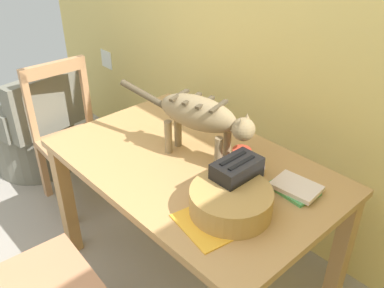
{
  "coord_description": "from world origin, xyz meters",
  "views": [
    {
      "loc": [
        1.34,
        0.04,
        1.82
      ],
      "look_at": [
        0.14,
        1.14,
        0.85
      ],
      "focal_mm": 39.33,
      "sensor_mm": 36.0,
      "label": 1
    }
  ],
  "objects_px": {
    "saucer_bowl": "(241,168)",
    "book_stack": "(295,188)",
    "wicker_basket": "(231,201)",
    "toaster": "(236,179)",
    "dining_table": "(192,178)",
    "coffee_mug": "(242,158)",
    "cat": "(201,116)",
    "magazine": "(212,222)",
    "wicker_armchair": "(36,134)",
    "wooden_chair_far": "(74,139)",
    "wooden_chair_near": "(28,287)"
  },
  "relations": [
    {
      "from": "dining_table",
      "to": "book_stack",
      "type": "height_order",
      "value": "book_stack"
    },
    {
      "from": "wicker_basket",
      "to": "wooden_chair_far",
      "type": "height_order",
      "value": "wooden_chair_far"
    },
    {
      "from": "wooden_chair_far",
      "to": "saucer_bowl",
      "type": "bearing_deg",
      "value": 101.79
    },
    {
      "from": "coffee_mug",
      "to": "wooden_chair_far",
      "type": "height_order",
      "value": "wooden_chair_far"
    },
    {
      "from": "cat",
      "to": "coffee_mug",
      "type": "xyz_separation_m",
      "value": [
        0.21,
        0.05,
        -0.14
      ]
    },
    {
      "from": "coffee_mug",
      "to": "wicker_armchair",
      "type": "bearing_deg",
      "value": -173.14
    },
    {
      "from": "cat",
      "to": "toaster",
      "type": "xyz_separation_m",
      "value": [
        0.31,
        -0.09,
        -0.13
      ]
    },
    {
      "from": "book_stack",
      "to": "toaster",
      "type": "distance_m",
      "value": 0.26
    },
    {
      "from": "magazine",
      "to": "wooden_chair_near",
      "type": "relative_size",
      "value": 0.26
    },
    {
      "from": "cat",
      "to": "coffee_mug",
      "type": "bearing_deg",
      "value": 89.77
    },
    {
      "from": "book_stack",
      "to": "wicker_basket",
      "type": "distance_m",
      "value": 0.31
    },
    {
      "from": "wicker_armchair",
      "to": "toaster",
      "type": "bearing_deg",
      "value": -96.38
    },
    {
      "from": "cat",
      "to": "saucer_bowl",
      "type": "xyz_separation_m",
      "value": [
        0.21,
        0.05,
        -0.2
      ]
    },
    {
      "from": "wooden_chair_near",
      "to": "wicker_basket",
      "type": "bearing_deg",
      "value": 59.25
    },
    {
      "from": "dining_table",
      "to": "book_stack",
      "type": "xyz_separation_m",
      "value": [
        0.45,
        0.17,
        0.11
      ]
    },
    {
      "from": "dining_table",
      "to": "magazine",
      "type": "xyz_separation_m",
      "value": [
        0.35,
        -0.22,
        0.09
      ]
    },
    {
      "from": "cat",
      "to": "magazine",
      "type": "distance_m",
      "value": 0.5
    },
    {
      "from": "book_stack",
      "to": "wooden_chair_far",
      "type": "xyz_separation_m",
      "value": [
        -1.5,
        -0.24,
        -0.32
      ]
    },
    {
      "from": "magazine",
      "to": "book_stack",
      "type": "xyz_separation_m",
      "value": [
        0.1,
        0.39,
        0.01
      ]
    },
    {
      "from": "dining_table",
      "to": "saucer_bowl",
      "type": "bearing_deg",
      "value": 27.75
    },
    {
      "from": "magazine",
      "to": "wicker_armchair",
      "type": "distance_m",
      "value": 2.01
    },
    {
      "from": "magazine",
      "to": "cat",
      "type": "bearing_deg",
      "value": 151.89
    },
    {
      "from": "toaster",
      "to": "wicker_basket",
      "type": "bearing_deg",
      "value": -58.05
    },
    {
      "from": "book_stack",
      "to": "wicker_armchair",
      "type": "bearing_deg",
      "value": -172.2
    },
    {
      "from": "wicker_basket",
      "to": "wooden_chair_near",
      "type": "height_order",
      "value": "wooden_chair_near"
    },
    {
      "from": "book_stack",
      "to": "toaster",
      "type": "xyz_separation_m",
      "value": [
        -0.15,
        -0.21,
        0.07
      ]
    },
    {
      "from": "wooden_chair_far",
      "to": "cat",
      "type": "bearing_deg",
      "value": 100.6
    },
    {
      "from": "cat",
      "to": "saucer_bowl",
      "type": "distance_m",
      "value": 0.29
    },
    {
      "from": "magazine",
      "to": "book_stack",
      "type": "distance_m",
      "value": 0.41
    },
    {
      "from": "saucer_bowl",
      "to": "book_stack",
      "type": "relative_size",
      "value": 1.01
    },
    {
      "from": "dining_table",
      "to": "saucer_bowl",
      "type": "relative_size",
      "value": 6.28
    },
    {
      "from": "dining_table",
      "to": "coffee_mug",
      "type": "distance_m",
      "value": 0.29
    },
    {
      "from": "dining_table",
      "to": "coffee_mug",
      "type": "bearing_deg",
      "value": 27.34
    },
    {
      "from": "saucer_bowl",
      "to": "wicker_armchair",
      "type": "distance_m",
      "value": 1.88
    },
    {
      "from": "dining_table",
      "to": "wicker_armchair",
      "type": "relative_size",
      "value": 1.72
    },
    {
      "from": "dining_table",
      "to": "toaster",
      "type": "bearing_deg",
      "value": -6.81
    },
    {
      "from": "saucer_bowl",
      "to": "toaster",
      "type": "height_order",
      "value": "toaster"
    },
    {
      "from": "cat",
      "to": "wooden_chair_far",
      "type": "relative_size",
      "value": 0.76
    },
    {
      "from": "saucer_bowl",
      "to": "book_stack",
      "type": "distance_m",
      "value": 0.25
    },
    {
      "from": "magazine",
      "to": "wooden_chair_near",
      "type": "xyz_separation_m",
      "value": [
        -0.46,
        -0.58,
        -0.3
      ]
    },
    {
      "from": "toaster",
      "to": "wooden_chair_near",
      "type": "relative_size",
      "value": 0.22
    },
    {
      "from": "wooden_chair_near",
      "to": "cat",
      "type": "bearing_deg",
      "value": 86.81
    },
    {
      "from": "coffee_mug",
      "to": "wicker_armchair",
      "type": "height_order",
      "value": "coffee_mug"
    },
    {
      "from": "wicker_basket",
      "to": "toaster",
      "type": "xyz_separation_m",
      "value": [
        -0.06,
        0.09,
        0.03
      ]
    },
    {
      "from": "wicker_basket",
      "to": "cat",
      "type": "bearing_deg",
      "value": 153.34
    },
    {
      "from": "wooden_chair_far",
      "to": "book_stack",
      "type": "bearing_deg",
      "value": 102.84
    },
    {
      "from": "cat",
      "to": "book_stack",
      "type": "height_order",
      "value": "cat"
    },
    {
      "from": "dining_table",
      "to": "cat",
      "type": "relative_size",
      "value": 1.91
    },
    {
      "from": "saucer_bowl",
      "to": "book_stack",
      "type": "height_order",
      "value": "saucer_bowl"
    },
    {
      "from": "dining_table",
      "to": "cat",
      "type": "bearing_deg",
      "value": 93.88
    }
  ]
}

